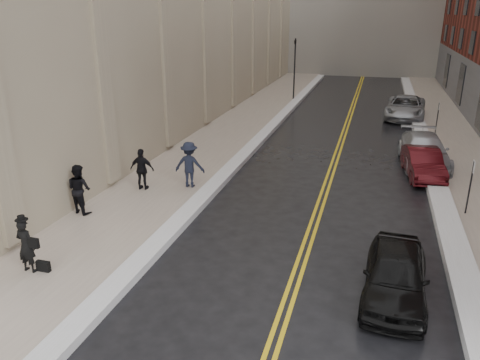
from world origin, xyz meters
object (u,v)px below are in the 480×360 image
Objects in this scene: pedestrian_b at (190,165)px; pedestrian_c at (142,169)px; car_silver_far at (405,107)px; car_silver_near at (424,151)px; pedestrian_a at (79,189)px; car_black at (395,274)px; car_maroon at (423,163)px; pedestrian_main at (26,246)px.

pedestrian_c is (-1.80, -0.87, -0.10)m from pedestrian_b.
car_silver_near is at bearing -83.00° from car_silver_far.
pedestrian_a is (-12.86, -10.24, 0.34)m from car_silver_near.
pedestrian_a is 0.95× the size of pedestrian_b.
car_silver_near is at bearing 85.59° from car_black.
pedestrian_b is at bearing 147.04° from car_black.
car_silver_near is (1.60, 12.54, 0.06)m from car_black.
pedestrian_c is (-11.30, -18.57, 0.24)m from car_silver_far.
car_silver_near is 2.93× the size of pedestrian_c.
car_black is 2.05× the size of pedestrian_b.
car_black reaches higher than car_maroon.
pedestrian_main reaches higher than car_maroon.
car_black is at bearing -175.58° from pedestrian_a.
pedestrian_b reaches higher than car_black.
car_silver_far is at bearing -124.38° from pedestrian_b.
car_maroon is at bearing 85.16° from car_black.
car_silver_near is 11.90m from pedestrian_b.
car_silver_far is at bearing 87.91° from car_silver_near.
car_black is at bearing -167.43° from pedestrian_main.
pedestrian_a is (-12.40, -21.44, 0.30)m from car_silver_far.
car_silver_near is at bearing -125.54° from pedestrian_a.
car_maroon is 2.49× the size of pedestrian_main.
car_maroon is 0.71× the size of car_silver_far.
pedestrian_main reaches higher than car_black.
pedestrian_b is at bearing -151.36° from car_silver_near.
car_black is 0.71× the size of car_silver_far.
pedestrian_a is at bearing -115.42° from car_silver_far.
pedestrian_a reaches higher than car_silver_far.
pedestrian_c is (-10.16, 5.16, 0.34)m from car_black.
car_silver_near is 18.62m from pedestrian_main.
car_silver_near reaches higher than car_maroon.
pedestrian_a is at bearing -145.96° from car_silver_near.
pedestrian_c is (1.10, 2.87, -0.05)m from pedestrian_a.
car_black is at bearing -88.12° from car_silver_far.
pedestrian_a is at bearing 64.79° from pedestrian_c.
pedestrian_b is 2.00m from pedestrian_c.
car_black is 2.29× the size of pedestrian_c.
car_silver_near is at bearing -153.04° from pedestrian_b.
car_silver_far is 3.49× the size of pedestrian_main.
pedestrian_a is 3.07m from pedestrian_c.
car_maroon is at bearing -159.02° from pedestrian_c.
car_silver_far is (1.13, 23.74, 0.10)m from car_black.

